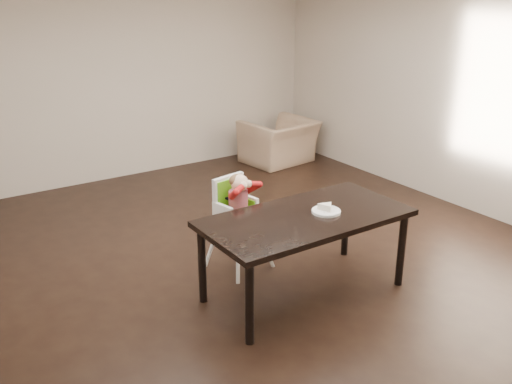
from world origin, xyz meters
The scene contains 6 objects.
ground centered at (0.00, 0.00, 0.00)m, with size 7.00×7.00×0.00m, color black.
room_walls centered at (0.00, 0.00, 1.86)m, with size 6.02×7.02×2.71m.
dining_table centered at (0.08, -0.50, 0.67)m, with size 1.80×0.90×0.75m.
high_chair centered at (-0.14, 0.26, 0.67)m, with size 0.47×0.47×0.96m.
plate centered at (0.27, -0.54, 0.78)m, with size 0.33×0.33×0.07m.
armchair centered at (2.20, 2.80, 0.44)m, with size 1.00×0.65×0.87m, color tan.
Camera 1 is at (-2.77, -3.99, 2.63)m, focal length 40.00 mm.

